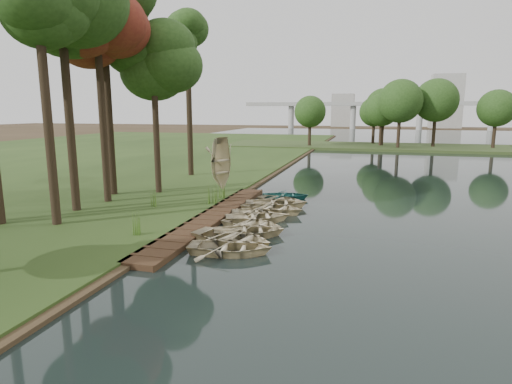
% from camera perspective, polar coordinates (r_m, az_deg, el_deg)
% --- Properties ---
extents(ground, '(300.00, 300.00, 0.00)m').
position_cam_1_polar(ground, '(23.30, -2.17, -4.02)').
color(ground, '#3D2F1D').
extents(boardwalk, '(1.60, 16.00, 0.30)m').
position_cam_1_polar(boardwalk, '(23.78, -5.86, -3.39)').
color(boardwalk, '#382415').
rests_on(boardwalk, ground).
extents(peninsula, '(50.00, 14.00, 0.45)m').
position_cam_1_polar(peninsula, '(71.71, 16.35, 5.80)').
color(peninsula, '#33451E').
rests_on(peninsula, ground).
extents(far_trees, '(45.60, 5.60, 8.80)m').
position_cam_1_polar(far_trees, '(71.50, 13.91, 10.89)').
color(far_trees, black).
rests_on(far_trees, peninsula).
extents(bridge, '(95.90, 4.00, 8.60)m').
position_cam_1_polar(bridge, '(141.58, 17.92, 10.77)').
color(bridge, '#A5A5A0').
rests_on(bridge, ground).
extents(building_a, '(10.00, 8.00, 18.00)m').
position_cam_1_polar(building_a, '(163.15, 24.01, 10.98)').
color(building_a, '#A5A5A0').
rests_on(building_a, ground).
extents(building_b, '(8.00, 8.00, 12.00)m').
position_cam_1_polar(building_b, '(166.89, 11.51, 10.63)').
color(building_b, '#A5A5A0').
rests_on(building_b, ground).
extents(rowboat_0, '(3.87, 3.02, 0.73)m').
position_cam_1_polar(rowboat_0, '(18.02, -3.50, -7.13)').
color(rowboat_0, beige).
rests_on(rowboat_0, water).
extents(rowboat_1, '(4.56, 3.79, 0.81)m').
position_cam_1_polar(rowboat_1, '(19.18, -3.21, -5.89)').
color(rowboat_1, beige).
rests_on(rowboat_1, water).
extents(rowboat_2, '(4.04, 3.45, 0.71)m').
position_cam_1_polar(rowboat_2, '(20.43, -0.91, -4.98)').
color(rowboat_2, beige).
rests_on(rowboat_2, water).
extents(rowboat_3, '(3.75, 3.07, 0.68)m').
position_cam_1_polar(rowboat_3, '(21.67, -0.51, -4.08)').
color(rowboat_3, beige).
rests_on(rowboat_3, water).
extents(rowboat_4, '(4.24, 3.74, 0.73)m').
position_cam_1_polar(rowboat_4, '(23.02, 0.23, -3.13)').
color(rowboat_4, beige).
rests_on(rowboat_4, water).
extents(rowboat_5, '(3.81, 3.22, 0.67)m').
position_cam_1_polar(rowboat_5, '(24.24, 0.55, -2.48)').
color(rowboat_5, beige).
rests_on(rowboat_5, water).
extents(rowboat_6, '(4.16, 3.32, 0.77)m').
position_cam_1_polar(rowboat_6, '(24.99, 2.18, -1.96)').
color(rowboat_6, beige).
rests_on(rowboat_6, water).
extents(rowboat_7, '(4.41, 3.66, 0.79)m').
position_cam_1_polar(rowboat_7, '(26.26, 2.74, -1.33)').
color(rowboat_7, beige).
rests_on(rowboat_7, water).
extents(rowboat_8, '(3.73, 3.17, 0.66)m').
position_cam_1_polar(rowboat_8, '(27.62, 3.33, -0.86)').
color(rowboat_8, beige).
rests_on(rowboat_8, water).
extents(rowboat_9, '(3.54, 2.89, 0.64)m').
position_cam_1_polar(rowboat_9, '(28.96, 3.96, -0.34)').
color(rowboat_9, teal).
rests_on(rowboat_9, water).
extents(stored_rowboat, '(4.55, 3.93, 0.79)m').
position_cam_1_polar(stored_rowboat, '(30.72, -4.58, 0.91)').
color(stored_rowboat, beige).
rests_on(stored_rowboat, bank).
extents(tree_0, '(4.42, 4.42, 12.01)m').
position_cam_1_polar(tree_0, '(23.71, -27.04, 20.23)').
color(tree_0, black).
rests_on(tree_0, bank).
extents(tree_2, '(4.36, 4.36, 11.64)m').
position_cam_1_polar(tree_2, '(28.44, -20.38, 18.25)').
color(tree_2, black).
rests_on(tree_2, bank).
extents(tree_3, '(5.56, 5.56, 13.74)m').
position_cam_1_polar(tree_3, '(26.84, -24.68, 21.98)').
color(tree_3, black).
rests_on(tree_3, bank).
extents(tree_4, '(4.66, 4.66, 11.03)m').
position_cam_1_polar(tree_4, '(30.59, -13.56, 16.74)').
color(tree_4, black).
rests_on(tree_4, bank).
extents(tree_6, '(4.04, 4.04, 13.61)m').
position_cam_1_polar(tree_6, '(38.78, -9.16, 19.52)').
color(tree_6, black).
rests_on(tree_6, bank).
extents(reeds_0, '(0.60, 0.60, 1.08)m').
position_cam_1_polar(reeds_0, '(20.52, -15.79, -4.06)').
color(reeds_0, '#3F661E').
rests_on(reeds_0, bank).
extents(reeds_1, '(0.60, 0.60, 1.14)m').
position_cam_1_polar(reeds_1, '(26.42, -5.81, -0.35)').
color(reeds_1, '#3F661E').
rests_on(reeds_1, bank).
extents(reeds_2, '(0.60, 0.60, 0.93)m').
position_cam_1_polar(reeds_2, '(26.42, -13.53, -0.83)').
color(reeds_2, '#3F661E').
rests_on(reeds_2, bank).
extents(reeds_3, '(0.60, 0.60, 0.96)m').
position_cam_1_polar(reeds_3, '(28.05, -4.51, 0.14)').
color(reeds_3, '#3F661E').
rests_on(reeds_3, bank).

